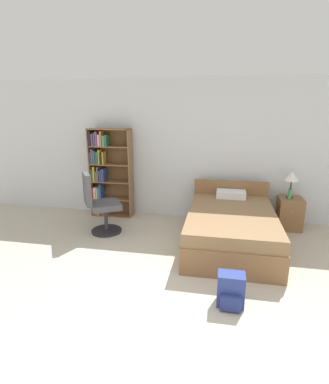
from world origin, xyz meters
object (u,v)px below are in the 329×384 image
nightstand (289,213)px  bookshelf (106,172)px  bed (231,227)px  water_bottle (290,194)px  backpack_blue (231,291)px  office_chair (99,205)px  table_lamp (292,177)px

nightstand → bookshelf: bearing=178.9°
bookshelf → bed: size_ratio=0.84×
water_bottle → nightstand: bearing=61.3°
water_bottle → backpack_blue: (-1.01, -2.31, -0.49)m
office_chair → table_lamp: 3.32m
water_bottle → bookshelf: bearing=177.1°
bed → water_bottle: (0.98, 0.75, 0.37)m
office_chair → table_lamp: bearing=14.7°
bed → backpack_blue: (-0.03, -1.56, -0.11)m
nightstand → water_bottle: (-0.06, -0.10, 0.38)m
table_lamp → backpack_blue: table_lamp is taller
bed → nightstand: bearing=39.5°
bed → office_chair: bearing=179.0°
bookshelf → backpack_blue: bearing=-46.5°
bookshelf → bed: 2.62m
table_lamp → water_bottle: (-0.03, -0.12, -0.27)m
water_bottle → office_chair: bearing=-167.3°
table_lamp → office_chair: bearing=-165.3°
bookshelf → table_lamp: bearing=-0.8°
bookshelf → nightstand: 3.46m
bed → water_bottle: bearing=37.4°
water_bottle → backpack_blue: 2.57m
table_lamp → water_bottle: 0.29m
table_lamp → water_bottle: table_lamp is taller
table_lamp → backpack_blue: size_ratio=1.24×
office_chair → table_lamp: (3.18, 0.83, 0.43)m
bed → office_chair: (-2.17, 0.04, 0.21)m
office_chair → nightstand: 3.32m
bookshelf → bed: bearing=-21.1°
bookshelf → water_bottle: bearing=-2.9°
nightstand → table_lamp: 0.65m
water_bottle → bed: bearing=-142.6°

